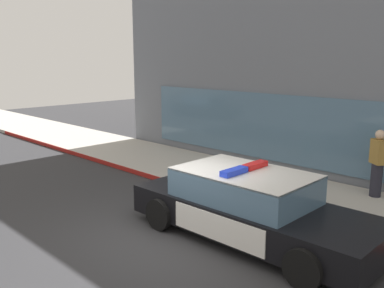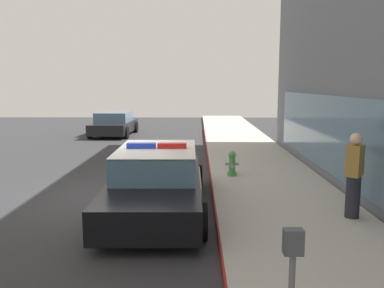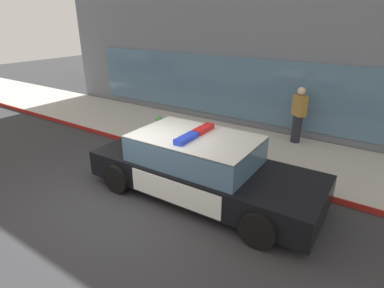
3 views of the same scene
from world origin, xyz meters
name	(u,v)px [view 1 (image 1 of 3)]	position (x,y,z in m)	size (l,w,h in m)	color
ground	(174,235)	(0.00, 0.00, 0.00)	(48.00, 48.00, 0.00)	#303033
sidewalk	(280,190)	(0.00, 3.88, 0.07)	(48.00, 3.19, 0.15)	#B2ADA3
curb_red_paint	(242,205)	(0.00, 2.26, 0.08)	(28.80, 0.04, 0.14)	maroon
police_cruiser	(250,206)	(1.19, 0.96, 0.68)	(5.18, 2.20, 1.49)	black
fire_hydrant	(212,171)	(-1.58, 2.88, 0.50)	(0.34, 0.39, 0.73)	#4C994C
pedestrian_on_sidewalk	(378,163)	(2.11, 4.98, 1.01)	(0.48, 0.45, 1.71)	#23232D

